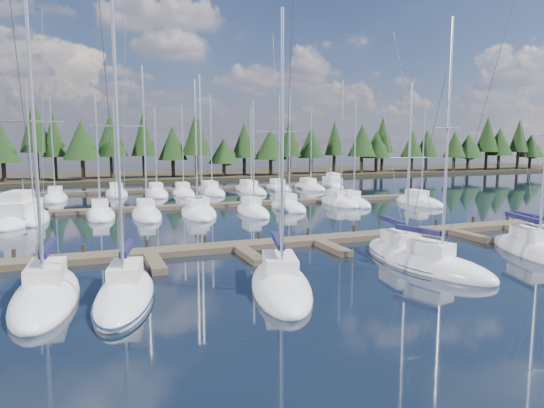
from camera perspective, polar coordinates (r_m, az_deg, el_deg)
name	(u,v)px	position (r m, az deg, el deg)	size (l,w,h in m)	color
ground	(260,219)	(47.19, -1.43, -1.74)	(260.00, 260.00, 0.00)	black
far_shore	(165,175)	(105.32, -12.47, 3.30)	(220.00, 30.00, 0.60)	#2B2517
main_dock	(318,241)	(35.69, 5.41, -4.41)	(44.00, 6.13, 0.90)	brown
back_docks	(211,196)	(65.78, -7.17, 0.97)	(50.00, 21.80, 0.40)	brown
front_sailboat_0	(46,295)	(25.53, -25.05, -9.68)	(3.48, 9.22, 15.17)	silver
front_sailboat_1	(125,294)	(24.31, -16.88, -10.13)	(4.35, 9.05, 14.82)	silver
front_sailboat_2	(281,284)	(24.86, 1.03, -9.43)	(5.19, 9.32, 14.42)	silver
front_sailboat_3	(435,266)	(29.77, 18.65, -6.94)	(4.45, 8.01, 14.91)	silver
front_sailboat_4	(402,255)	(32.20, 15.08, -5.81)	(4.27, 9.20, 11.78)	silver
front_sailboat_5	(534,250)	(36.75, 28.44, -4.80)	(5.13, 9.47, 14.37)	silver
back_sailboat_rows	(218,199)	(61.60, -6.36, 0.61)	(44.37, 32.23, 15.46)	silver
motor_yacht_left	(21,217)	(50.50, -27.43, -1.36)	(5.26, 10.22, 4.88)	silver
motor_yacht_right	(332,184)	(80.50, 7.10, 2.31)	(3.61, 8.12, 3.91)	silver
tree_line	(166,141)	(95.18, -12.38, 7.21)	(186.94, 11.52, 14.45)	black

